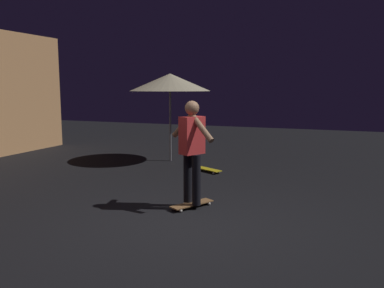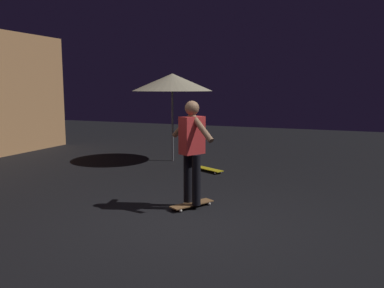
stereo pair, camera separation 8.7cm
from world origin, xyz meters
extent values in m
plane|color=black|center=(0.00, 0.00, 0.00)|extent=(28.00, 28.00, 0.00)
cylinder|color=slate|center=(4.43, 2.25, 1.10)|extent=(0.05, 0.05, 2.20)
cone|color=beige|center=(4.43, 2.25, 2.08)|extent=(2.10, 2.10, 0.45)
cube|color=olive|center=(0.78, 0.21, 0.06)|extent=(0.78, 0.55, 0.02)
sphere|color=silver|center=(1.08, 0.14, 0.03)|extent=(0.05, 0.05, 0.05)
sphere|color=silver|center=(1.00, -0.01, 0.03)|extent=(0.05, 0.05, 0.05)
sphere|color=silver|center=(0.55, 0.43, 0.03)|extent=(0.05, 0.05, 0.05)
sphere|color=silver|center=(0.47, 0.28, 0.03)|extent=(0.05, 0.05, 0.05)
cube|color=gold|center=(3.50, 0.89, 0.06)|extent=(0.54, 0.78, 0.02)
sphere|color=silver|center=(3.43, 0.59, 0.03)|extent=(0.05, 0.05, 0.05)
sphere|color=silver|center=(3.28, 0.66, 0.03)|extent=(0.05, 0.05, 0.05)
sphere|color=silver|center=(3.71, 1.12, 0.03)|extent=(0.05, 0.05, 0.05)
sphere|color=silver|center=(3.56, 1.20, 0.03)|extent=(0.05, 0.05, 0.05)
cylinder|color=black|center=(0.83, 0.31, 0.48)|extent=(0.14, 0.14, 0.82)
cylinder|color=black|center=(0.72, 0.11, 0.48)|extent=(0.14, 0.14, 0.82)
cube|color=red|center=(0.78, 0.21, 1.19)|extent=(0.44, 0.38, 0.60)
sphere|color=#936B4C|center=(0.78, 0.21, 1.62)|extent=(0.23, 0.23, 0.23)
cylinder|color=#936B4C|center=(0.88, 0.40, 1.34)|extent=(0.34, 0.52, 0.46)
cylinder|color=#936B4C|center=(0.67, 0.02, 1.34)|extent=(0.34, 0.52, 0.46)
camera|label=1|loc=(-5.07, -2.07, 1.95)|focal=37.12mm
camera|label=2|loc=(-5.04, -2.15, 1.95)|focal=37.12mm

